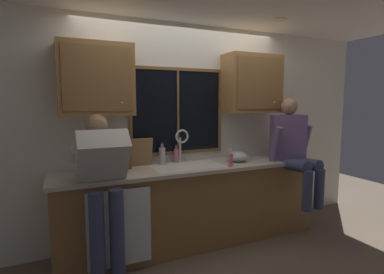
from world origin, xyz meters
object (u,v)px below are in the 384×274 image
object	(u,v)px
cutting_board	(139,152)
bottle_green_glass	(176,155)
mixing_bowl	(237,157)
person_sitting_on_counter	(293,146)
knife_block	(125,159)
bottle_tall_clear	(162,155)
person_standing	(103,179)
soap_dispenser	(230,160)

from	to	relation	value
cutting_board	bottle_green_glass	world-z (taller)	cutting_board
mixing_bowl	cutting_board	bearing A→B (deg)	169.59
person_sitting_on_counter	knife_block	xyz separation A→B (m)	(-1.95, 0.40, -0.08)
bottle_tall_clear	knife_block	bearing A→B (deg)	-170.21
bottle_tall_clear	cutting_board	bearing A→B (deg)	177.95
bottle_tall_clear	mixing_bowl	bearing A→B (deg)	-12.82
knife_block	mixing_bowl	distance (m)	1.34
knife_block	mixing_bowl	size ratio (longest dim) A/B	1.26
bottle_green_glass	bottle_tall_clear	world-z (taller)	bottle_tall_clear
knife_block	bottle_tall_clear	bearing A→B (deg)	9.79
person_sitting_on_counter	bottle_green_glass	xyz separation A→B (m)	(-1.33, 0.51, -0.09)
bottle_tall_clear	person_standing	bearing A→B (deg)	-145.88
soap_dispenser	bottle_tall_clear	xyz separation A→B (m)	(-0.65, 0.43, 0.03)
bottle_green_glass	bottle_tall_clear	distance (m)	0.19
cutting_board	mixing_bowl	distance (m)	1.18
cutting_board	bottle_green_glass	bearing A→B (deg)	2.58
mixing_bowl	person_standing	bearing A→B (deg)	-169.60
person_standing	bottle_tall_clear	bearing A→B (deg)	34.12
knife_block	soap_dispenser	bearing A→B (deg)	-17.70
cutting_board	mixing_bowl	bearing A→B (deg)	-10.41
cutting_board	bottle_tall_clear	size ratio (longest dim) A/B	1.27
mixing_bowl	soap_dispenser	size ratio (longest dim) A/B	1.27
knife_block	bottle_green_glass	size ratio (longest dim) A/B	1.47
bottle_green_glass	cutting_board	bearing A→B (deg)	-177.42
soap_dispenser	bottle_tall_clear	world-z (taller)	bottle_tall_clear
person_standing	mixing_bowl	world-z (taller)	person_standing
soap_dispenser	bottle_green_glass	xyz separation A→B (m)	(-0.47, 0.46, 0.01)
knife_block	person_standing	bearing A→B (deg)	-125.21
person_standing	person_sitting_on_counter	world-z (taller)	person_sitting_on_counter
mixing_bowl	soap_dispenser	xyz separation A→B (m)	(-0.24, -0.22, 0.02)
person_standing	knife_block	distance (m)	0.53
bottle_green_glass	person_standing	bearing A→B (deg)	-150.14
soap_dispenser	person_standing	bearing A→B (deg)	-176.86
knife_block	bottle_tall_clear	distance (m)	0.45
knife_block	mixing_bowl	world-z (taller)	knife_block
person_standing	soap_dispenser	bearing A→B (deg)	3.14
person_sitting_on_counter	knife_block	bearing A→B (deg)	168.38
person_sitting_on_counter	cutting_board	size ratio (longest dim) A/B	3.90
soap_dispenser	bottle_green_glass	distance (m)	0.65
knife_block	soap_dispenser	xyz separation A→B (m)	(1.09, -0.35, -0.03)
person_sitting_on_counter	knife_block	world-z (taller)	person_sitting_on_counter
cutting_board	person_standing	bearing A→B (deg)	-132.96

